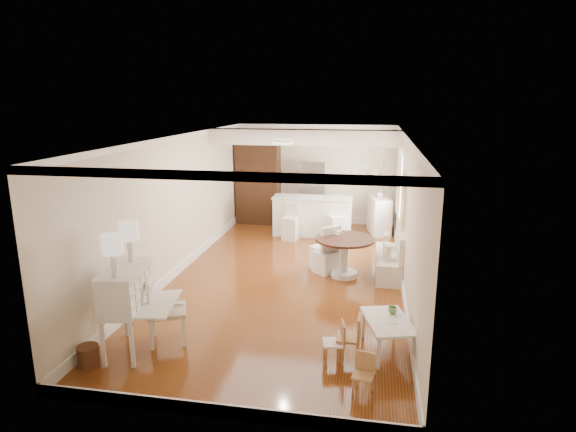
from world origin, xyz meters
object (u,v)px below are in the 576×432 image
(kids_table, at_px, (387,336))
(sideboard, at_px, (379,215))
(fridge, at_px, (324,194))
(kids_chair_a, at_px, (349,337))
(bar_stool_left, at_px, (290,222))
(bar_stool_right, at_px, (337,221))
(breakfast_counter, at_px, (312,216))
(pantry_cabinet, at_px, (258,183))
(gustavian_armchair, at_px, (167,310))
(kids_chair_b, at_px, (334,342))
(dining_table, at_px, (344,257))
(kids_chair_c, at_px, (363,375))
(secretary_bureau, at_px, (127,310))
(slip_chair_far, at_px, (324,247))
(slip_chair_near, at_px, (327,252))
(wicker_basket, at_px, (88,356))

(kids_table, height_order, sideboard, sideboard)
(kids_table, distance_m, fridge, 7.02)
(kids_table, bearing_deg, kids_chair_a, -150.05)
(bar_stool_left, bearing_deg, bar_stool_right, 13.58)
(breakfast_counter, bearing_deg, bar_stool_right, -26.95)
(breakfast_counter, xyz_separation_m, pantry_cabinet, (-1.70, 1.08, 0.63))
(gustavian_armchair, distance_m, breakfast_counter, 6.16)
(kids_chair_a, xyz_separation_m, kids_chair_b, (-0.19, -0.11, -0.04))
(kids_chair_a, xyz_separation_m, dining_table, (-0.26, 3.17, 0.07))
(kids_chair_c, xyz_separation_m, fridge, (-1.29, 7.89, 0.64))
(kids_table, bearing_deg, fridge, 103.23)
(bar_stool_left, bearing_deg, secretary_bureau, -96.55)
(kids_chair_a, height_order, kids_chair_c, kids_chair_a)
(kids_chair_a, xyz_separation_m, bar_stool_left, (-1.77, 5.56, 0.13))
(kids_chair_c, xyz_separation_m, bar_stool_right, (-0.81, 6.49, 0.25))
(breakfast_counter, height_order, fridge, fridge)
(slip_chair_far, xyz_separation_m, fridge, (-0.37, 3.56, 0.42))
(kids_table, bearing_deg, kids_chair_c, -105.88)
(kids_chair_a, height_order, sideboard, sideboard)
(dining_table, distance_m, sideboard, 3.49)
(kids_chair_c, height_order, sideboard, sideboard)
(breakfast_counter, height_order, pantry_cabinet, pantry_cabinet)
(sideboard, bearing_deg, kids_chair_a, -105.95)
(gustavian_armchair, distance_m, kids_chair_b, 2.47)
(kids_chair_a, height_order, kids_chair_b, kids_chair_a)
(kids_chair_b, height_order, slip_chair_far, slip_chair_far)
(kids_chair_b, relative_size, bar_stool_right, 0.59)
(kids_chair_a, bearing_deg, sideboard, 177.92)
(kids_chair_a, distance_m, fridge, 7.22)
(gustavian_armchair, height_order, bar_stool_right, bar_stool_right)
(gustavian_armchair, bearing_deg, kids_chair_b, -116.16)
(kids_table, xyz_separation_m, fridge, (-1.60, 6.81, 0.66))
(kids_table, relative_size, breakfast_counter, 0.47)
(slip_chair_far, xyz_separation_m, bar_stool_left, (-1.07, 2.00, -0.02))
(breakfast_counter, relative_size, fridge, 1.14)
(kids_chair_c, bearing_deg, secretary_bureau, -176.34)
(kids_table, xyz_separation_m, kids_chair_b, (-0.72, -0.42, 0.05))
(kids_chair_c, bearing_deg, bar_stool_left, 119.22)
(kids_chair_a, relative_size, sideboard, 0.65)
(breakfast_counter, distance_m, bar_stool_left, 0.71)
(breakfast_counter, distance_m, sideboard, 1.80)
(bar_stool_right, xyz_separation_m, sideboard, (1.04, 0.87, -0.02))
(kids_chair_a, bearing_deg, dining_table, -173.56)
(sideboard, bearing_deg, slip_chair_near, -120.55)
(dining_table, bearing_deg, slip_chair_near, 153.29)
(bar_stool_left, distance_m, bar_stool_right, 1.19)
(bar_stool_left, bearing_deg, wicker_basket, -98.65)
(kids_table, relative_size, slip_chair_near, 1.08)
(bar_stool_left, xyz_separation_m, sideboard, (2.22, 1.03, 0.03))
(secretary_bureau, bearing_deg, wicker_basket, -135.47)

